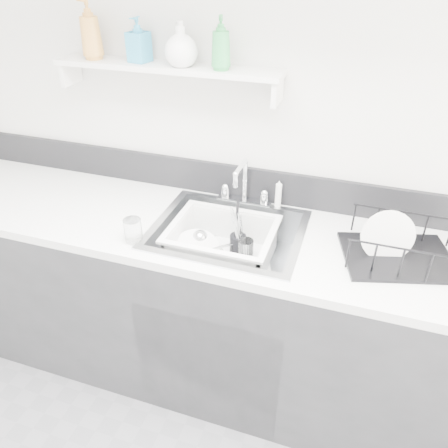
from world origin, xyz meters
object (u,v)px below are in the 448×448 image
(wash_tub, at_px, (222,244))
(dish_rack, at_px, (401,243))
(counter_run, at_px, (227,309))
(sink, at_px, (228,247))

(wash_tub, xyz_separation_m, dish_rack, (0.71, 0.02, 0.15))
(counter_run, distance_m, wash_tub, 0.38)
(sink, bearing_deg, counter_run, 0.00)
(counter_run, relative_size, sink, 5.00)
(wash_tub, bearing_deg, dish_rack, 1.46)
(wash_tub, distance_m, dish_rack, 0.73)
(counter_run, height_order, wash_tub, wash_tub)
(sink, xyz_separation_m, dish_rack, (0.69, 0.02, 0.16))
(wash_tub, bearing_deg, counter_run, 0.67)
(dish_rack, bearing_deg, sink, 165.91)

